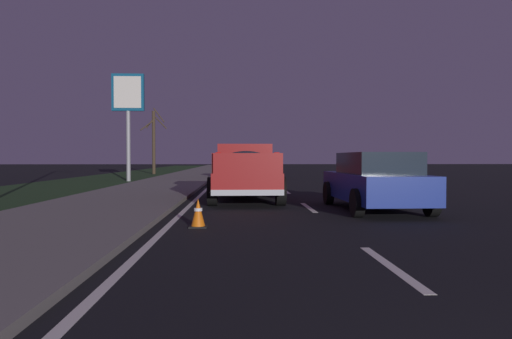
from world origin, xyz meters
TOP-DOWN VIEW (x-y plane):
  - ground at (27.00, 0.00)m, footprint 144.00×144.00m
  - sidewalk_shoulder at (27.00, 5.70)m, footprint 108.00×4.00m
  - grass_verge at (27.00, 10.70)m, footprint 108.00×6.00m
  - lane_markings at (29.26, 2.55)m, footprint 108.00×3.54m
  - pickup_truck at (13.82, 1.75)m, footprint 5.44×2.32m
  - sedan_red at (28.40, 1.94)m, footprint 4.45×2.10m
  - sedan_blue at (10.73, -1.68)m, footprint 4.45×2.10m
  - gas_price_sign at (25.87, 8.56)m, footprint 0.27×1.90m
  - bare_tree_far at (38.06, 9.36)m, footprint 1.23×2.10m
  - traffic_cone_near at (7.90, 2.77)m, footprint 0.36×0.36m

SIDE VIEW (x-z plane):
  - ground at x=27.00m, z-range 0.00..0.00m
  - grass_verge at x=27.00m, z-range 0.00..0.01m
  - lane_markings at x=29.26m, z-range 0.00..0.01m
  - sidewalk_shoulder at x=27.00m, z-range 0.00..0.12m
  - traffic_cone_near at x=7.90m, z-range -0.01..0.57m
  - sedan_red at x=28.40m, z-range 0.01..1.55m
  - sedan_blue at x=10.73m, z-range 0.01..1.55m
  - pickup_truck at x=13.82m, z-range 0.05..1.92m
  - bare_tree_far at x=38.06m, z-range 0.07..5.83m
  - gas_price_sign at x=25.87m, z-range 1.58..7.98m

